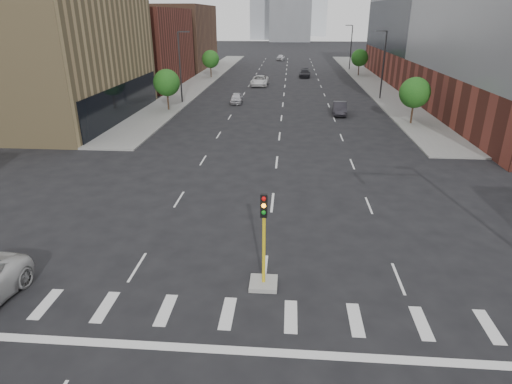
# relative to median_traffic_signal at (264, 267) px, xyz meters

# --- Properties ---
(sidewalk_left_far) EXTENTS (5.00, 92.00, 0.15)m
(sidewalk_left_far) POSITION_rel_median_traffic_signal_xyz_m (-15.00, 65.03, -0.90)
(sidewalk_left_far) COLOR gray
(sidewalk_left_far) RESTS_ON ground
(sidewalk_right_far) EXTENTS (5.00, 92.00, 0.15)m
(sidewalk_right_far) POSITION_rel_median_traffic_signal_xyz_m (15.00, 65.03, -0.90)
(sidewalk_right_far) COLOR gray
(sidewalk_right_far) RESTS_ON ground
(building_left_mid) EXTENTS (20.00, 24.00, 14.00)m
(building_left_mid) POSITION_rel_median_traffic_signal_xyz_m (-27.50, 31.03, 6.03)
(building_left_mid) COLOR #9B8357
(building_left_mid) RESTS_ON ground
(building_left_far_a) EXTENTS (20.00, 22.00, 12.00)m
(building_left_far_a) POSITION_rel_median_traffic_signal_xyz_m (-27.50, 57.03, 5.03)
(building_left_far_a) COLOR brown
(building_left_far_a) RESTS_ON ground
(building_left_far_b) EXTENTS (20.00, 24.00, 13.00)m
(building_left_far_b) POSITION_rel_median_traffic_signal_xyz_m (-27.50, 83.03, 5.53)
(building_left_far_b) COLOR brown
(building_left_far_b) RESTS_ON ground
(building_right_main) EXTENTS (24.00, 70.00, 22.00)m
(building_right_main) POSITION_rel_median_traffic_signal_xyz_m (29.50, 51.03, 10.03)
(building_right_main) COLOR brown
(building_right_main) RESTS_ON ground
(median_traffic_signal) EXTENTS (1.20, 1.20, 4.40)m
(median_traffic_signal) POSITION_rel_median_traffic_signal_xyz_m (0.00, 0.00, 0.00)
(median_traffic_signal) COLOR #999993
(median_traffic_signal) RESTS_ON ground
(streetlight_right_a) EXTENTS (1.60, 0.22, 9.07)m
(streetlight_right_a) POSITION_rel_median_traffic_signal_xyz_m (13.41, 46.03, 4.04)
(streetlight_right_a) COLOR #2D2D30
(streetlight_right_a) RESTS_ON ground
(streetlight_right_b) EXTENTS (1.60, 0.22, 9.07)m
(streetlight_right_b) POSITION_rel_median_traffic_signal_xyz_m (13.41, 81.03, 4.04)
(streetlight_right_b) COLOR #2D2D30
(streetlight_right_b) RESTS_ON ground
(streetlight_left) EXTENTS (1.60, 0.22, 9.07)m
(streetlight_left) POSITION_rel_median_traffic_signal_xyz_m (-13.41, 41.03, 4.04)
(streetlight_left) COLOR #2D2D30
(streetlight_left) RESTS_ON ground
(tree_left_near) EXTENTS (3.20, 3.20, 4.85)m
(tree_left_near) POSITION_rel_median_traffic_signal_xyz_m (-14.00, 36.03, 2.42)
(tree_left_near) COLOR #382619
(tree_left_near) RESTS_ON ground
(tree_left_far) EXTENTS (3.20, 3.20, 4.85)m
(tree_left_far) POSITION_rel_median_traffic_signal_xyz_m (-14.00, 66.03, 2.42)
(tree_left_far) COLOR #382619
(tree_left_far) RESTS_ON ground
(tree_right_near) EXTENTS (3.20, 3.20, 4.85)m
(tree_right_near) POSITION_rel_median_traffic_signal_xyz_m (14.00, 31.03, 2.42)
(tree_right_near) COLOR #382619
(tree_right_near) RESTS_ON ground
(tree_right_far) EXTENTS (3.20, 3.20, 4.85)m
(tree_right_far) POSITION_rel_median_traffic_signal_xyz_m (14.00, 71.03, 2.42)
(tree_right_far) COLOR #382619
(tree_right_far) RESTS_ON ground
(car_near_left) EXTENTS (1.72, 3.94, 1.32)m
(car_near_left) POSITION_rel_median_traffic_signal_xyz_m (-6.25, 41.65, -0.31)
(car_near_left) COLOR silver
(car_near_left) RESTS_ON ground
(car_mid_right) EXTENTS (1.84, 4.54, 1.46)m
(car_mid_right) POSITION_rel_median_traffic_signal_xyz_m (6.81, 35.43, -0.24)
(car_mid_right) COLOR #242228
(car_mid_right) RESTS_ON ground
(car_far_left) EXTENTS (2.83, 5.88, 1.62)m
(car_far_left) POSITION_rel_median_traffic_signal_xyz_m (-4.21, 57.20, -0.16)
(car_far_left) COLOR silver
(car_far_left) RESTS_ON ground
(car_deep_right) EXTENTS (2.28, 4.99, 1.41)m
(car_deep_right) POSITION_rel_median_traffic_signal_xyz_m (3.59, 68.45, -0.27)
(car_deep_right) COLOR black
(car_deep_right) RESTS_ON ground
(car_distant) EXTENTS (2.20, 4.52, 1.49)m
(car_distant) POSITION_rel_median_traffic_signal_xyz_m (-1.79, 101.00, -0.23)
(car_distant) COLOR silver
(car_distant) RESTS_ON ground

